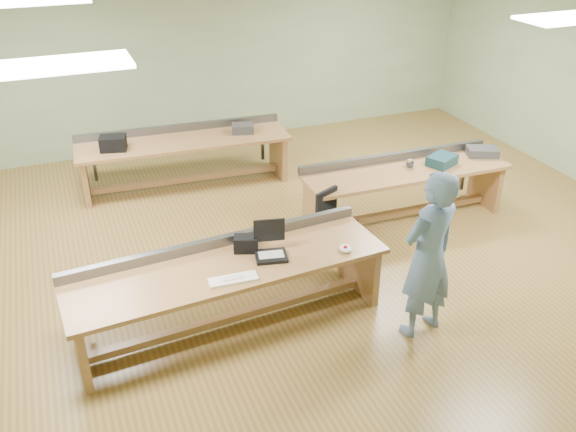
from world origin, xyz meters
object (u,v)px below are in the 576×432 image
object	(u,v)px
laptop_base	(271,256)
task_chair	(334,230)
workbench_back	(184,150)
person	(428,256)
workbench_front	(229,279)
drinks_can	(409,164)
workbench_mid	(404,181)
camera_bag	(246,244)
parts_bin_teal	(442,160)
parts_bin_grey	(482,152)
mug	(410,165)

from	to	relation	value
laptop_base	task_chair	world-z (taller)	task_chair
workbench_back	laptop_base	xyz separation A→B (m)	(0.08, -3.62, 0.20)
person	laptop_base	size ratio (longest dim) A/B	5.63
person	workbench_back	bearing A→B (deg)	-83.97
workbench_front	laptop_base	world-z (taller)	workbench_front
person	drinks_can	xyz separation A→B (m)	(1.17, 2.22, -0.10)
workbench_mid	laptop_base	world-z (taller)	workbench_mid
person	camera_bag	size ratio (longest dim) A/B	7.30
laptop_base	camera_bag	size ratio (longest dim) A/B	1.30
parts_bin_teal	drinks_can	xyz separation A→B (m)	(-0.47, 0.08, -0.01)
workbench_back	laptop_base	distance (m)	3.63
workbench_front	drinks_can	bearing A→B (deg)	20.90
workbench_mid	drinks_can	xyz separation A→B (m)	(0.06, 0.00, 0.25)
workbench_mid	workbench_back	xyz separation A→B (m)	(-2.55, 2.19, 0.01)
workbench_front	task_chair	size ratio (longest dim) A/B	4.11
workbench_back	laptop_base	bearing A→B (deg)	-85.08
workbench_back	task_chair	world-z (taller)	workbench_back
workbench_front	workbench_back	size ratio (longest dim) A/B	1.04
workbench_mid	laptop_base	distance (m)	2.86
workbench_front	parts_bin_grey	world-z (taller)	parts_bin_grey
task_chair	workbench_front	bearing A→B (deg)	-175.54
laptop_base	mug	distance (m)	2.92
workbench_mid	drinks_can	distance (m)	0.26
workbench_back	parts_bin_grey	distance (m)	4.40
workbench_back	task_chair	bearing A→B (deg)	-60.42
parts_bin_grey	drinks_can	size ratio (longest dim) A/B	3.49
workbench_front	workbench_mid	size ratio (longest dim) A/B	1.16
person	drinks_can	size ratio (longest dim) A/B	15.00
camera_bag	person	bearing A→B (deg)	-12.00
person	laptop_base	bearing A→B (deg)	-41.97
workbench_mid	laptop_base	xyz separation A→B (m)	(-2.47, -1.43, 0.21)
workbench_back	parts_bin_teal	bearing A→B (deg)	-32.72
task_chair	workbench_back	bearing A→B (deg)	91.33
camera_bag	workbench_back	bearing A→B (deg)	108.98
task_chair	parts_bin_grey	distance (m)	2.61
person	parts_bin_teal	world-z (taller)	person
workbench_mid	person	distance (m)	2.50
person	laptop_base	world-z (taller)	person
parts_bin_teal	parts_bin_grey	size ratio (longest dim) A/B	0.91
laptop_base	task_chair	xyz separation A→B (m)	(1.21, 0.98, -0.47)
workbench_front	camera_bag	size ratio (longest dim) A/B	13.40
camera_bag	mug	world-z (taller)	camera_bag
workbench_back	person	xyz separation A→B (m)	(1.45, -4.41, 0.35)
workbench_back	workbench_front	bearing A→B (deg)	-92.23
workbench_back	mug	distance (m)	3.42
drinks_can	mug	bearing A→B (deg)	-3.53
workbench_mid	task_chair	distance (m)	1.37
person	mug	world-z (taller)	person
person	parts_bin_grey	size ratio (longest dim) A/B	4.30
parts_bin_teal	person	bearing A→B (deg)	-127.35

